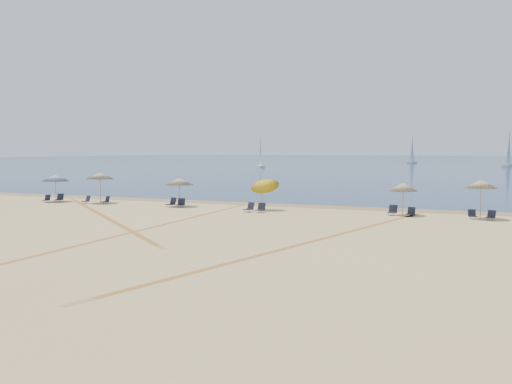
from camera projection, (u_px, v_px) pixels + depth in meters
ground at (68, 258)px, 22.47m from camera, size 160.00×160.00×0.00m
ocean at (444, 160)px, 229.78m from camera, size 500.00×500.00×0.00m
wet_sand at (275, 205)px, 44.58m from camera, size 500.00×500.00×0.00m
umbrella_0 at (55, 178)px, 47.30m from camera, size 2.35×2.35×2.35m
umbrella_1 at (100, 176)px, 46.05m from camera, size 2.31×2.32×2.59m
umbrella_2 at (179, 181)px, 43.27m from camera, size 2.17×2.17×2.28m
umbrella_3 at (264, 183)px, 40.62m from camera, size 2.11×2.14×2.71m
umbrella_4 at (403, 187)px, 37.47m from camera, size 1.91×1.92×2.25m
umbrella_5 at (481, 184)px, 35.54m from camera, size 2.06×2.06×2.56m
chair_0 at (47, 199)px, 46.74m from camera, size 0.57×0.65×0.62m
chair_1 at (60, 198)px, 46.85m from camera, size 0.71×0.79×0.70m
chair_2 at (87, 200)px, 45.61m from camera, size 0.69×0.75×0.63m
chair_3 at (106, 200)px, 45.28m from camera, size 0.70×0.75×0.62m
chair_4 at (172, 203)px, 42.77m from camera, size 0.80×0.86×0.72m
chair_5 at (181, 203)px, 42.61m from camera, size 0.71×0.77×0.67m
chair_6 at (250, 208)px, 39.33m from camera, size 0.73×0.79×0.67m
chair_7 at (261, 208)px, 38.98m from camera, size 0.57×0.67×0.67m
chair_8 at (393, 211)px, 37.38m from camera, size 0.62×0.71×0.68m
chair_9 at (411, 212)px, 36.74m from camera, size 0.58×0.65×0.61m
chair_10 at (472, 215)px, 35.38m from camera, size 0.65×0.70×0.59m
chair_11 at (491, 216)px, 34.86m from camera, size 0.65×0.71×0.60m
sailboat_0 at (509, 156)px, 144.21m from camera, size 3.44×6.33×9.16m
sailboat_1 at (412, 155)px, 179.08m from camera, size 2.66×6.35×9.18m
sailboat_3 at (260, 159)px, 136.85m from camera, size 3.71×4.71×7.20m
tire_tracks at (182, 225)px, 32.26m from camera, size 53.78×41.87×0.00m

